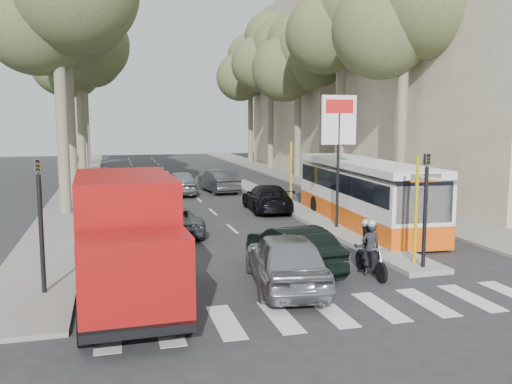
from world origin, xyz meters
TOP-DOWN VIEW (x-y plane):
  - ground at (0.00, 0.00)m, footprint 120.00×120.00m
  - sidewalk_right at (8.60, 25.00)m, footprint 3.20×70.00m
  - median_left at (-8.00, 28.00)m, footprint 2.40×64.00m
  - traffic_island at (3.25, 11.00)m, footprint 1.50×26.00m
  - building_near at (15.50, 12.00)m, footprint 11.00×18.00m
  - building_far at (15.50, 34.00)m, footprint 11.00×20.00m
  - billboard at (3.25, 5.00)m, footprint 1.50×12.10m
  - traffic_light_island at (3.25, -1.50)m, footprint 0.16×0.41m
  - traffic_light_left at (-7.60, -1.00)m, footprint 0.16×0.41m
  - tree_l_b at (-7.97, 20.11)m, footprint 7.40×7.20m
  - tree_l_c at (-7.77, 28.11)m, footprint 7.40×7.20m
  - tree_l_d at (-7.87, 36.11)m, footprint 7.40×7.20m
  - tree_l_e at (-7.97, 44.11)m, footprint 7.40×7.20m
  - tree_r_a at (9.13, 10.11)m, footprint 7.40×7.20m
  - tree_r_b at (9.23, 18.11)m, footprint 7.40×7.20m
  - tree_r_c at (9.03, 26.11)m, footprint 7.40×7.20m
  - tree_r_d at (9.13, 34.11)m, footprint 7.40×7.20m
  - tree_r_e at (9.23, 42.11)m, footprint 7.40×7.20m
  - silver_hatchback at (-1.26, -1.87)m, footprint 2.47×4.83m
  - dark_hatchback at (-0.50, -0.25)m, footprint 2.02×4.36m
  - queue_car_a at (-3.50, 6.00)m, footprint 2.21×4.38m
  - queue_car_b at (1.80, 10.47)m, footprint 2.17×4.80m
  - queue_car_c at (-1.59, 17.86)m, footprint 2.10×4.56m
  - queue_car_d at (0.85, 18.44)m, footprint 2.09×4.64m
  - queue_car_e at (-4.04, 9.00)m, footprint 2.00×4.53m
  - red_truck at (-5.50, -2.30)m, footprint 2.48×6.10m
  - city_bus at (4.80, 5.84)m, footprint 3.04×11.02m
  - motorcycle at (1.51, -1.29)m, footprint 0.73×2.01m
  - pedestrian_near at (7.26, 7.91)m, footprint 0.54×0.97m
  - pedestrian_far at (7.31, 7.14)m, footprint 1.09×1.03m

SIDE VIEW (x-z plane):
  - ground at x=0.00m, z-range 0.00..0.00m
  - sidewalk_right at x=8.60m, z-range 0.00..0.12m
  - median_left at x=-8.00m, z-range 0.00..0.12m
  - traffic_island at x=3.25m, z-range 0.00..0.16m
  - queue_car_a at x=-3.50m, z-range 0.00..1.19m
  - queue_car_e at x=-4.04m, z-range 0.00..1.29m
  - queue_car_b at x=1.80m, z-range 0.00..1.36m
  - dark_hatchback at x=-0.50m, z-range 0.00..1.38m
  - queue_car_d at x=0.85m, z-range 0.00..1.48m
  - queue_car_c at x=-1.59m, z-range 0.00..1.52m
  - motorcycle at x=1.51m, z-range -0.08..1.63m
  - silver_hatchback at x=-1.26m, z-range 0.00..1.57m
  - pedestrian_near at x=7.26m, z-range 0.12..1.71m
  - pedestrian_far at x=7.31m, z-range 0.12..1.74m
  - city_bus at x=4.80m, z-range 0.08..2.95m
  - red_truck at x=-5.50m, z-range 0.09..3.31m
  - traffic_light_island at x=3.25m, z-range 0.69..4.29m
  - traffic_light_left at x=-7.60m, z-range 0.69..4.29m
  - billboard at x=3.25m, z-range 0.90..6.50m
  - building_far at x=15.50m, z-range 0.00..16.00m
  - building_near at x=15.50m, z-range 0.00..18.00m
  - tree_r_c at x=9.03m, z-range 3.03..16.35m
  - tree_l_c at x=-7.77m, z-range 3.18..16.89m
  - tree_r_a at x=9.13m, z-range 3.33..17.43m
  - tree_r_e at x=9.23m, z-range 3.33..17.43m
  - tree_l_e at x=-7.97m, z-range 3.48..17.97m
  - tree_l_b at x=-7.97m, z-range 3.63..18.51m
  - tree_r_d at x=9.13m, z-range 3.63..18.51m
  - tree_r_b at x=9.23m, z-range 3.78..19.05m
  - tree_l_d at x=-7.87m, z-range 3.93..19.59m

